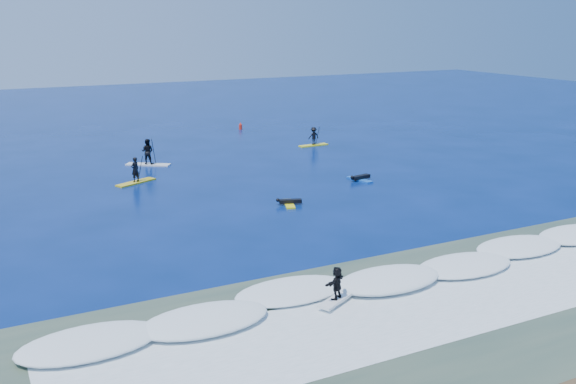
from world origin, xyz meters
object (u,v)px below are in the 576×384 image
sup_paddler_left (135,174)px  wave_surfer (337,285)px  sup_paddler_center (148,154)px  prone_paddler_far (360,178)px  sup_paddler_right (314,137)px  prone_paddler_near (289,202)px  marker_buoy (240,126)px

sup_paddler_left → wave_surfer: bearing=-110.3°
wave_surfer → sup_paddler_center: bearing=61.9°
sup_paddler_center → prone_paddler_far: sup_paddler_center is taller
sup_paddler_center → wave_surfer: size_ratio=1.64×
sup_paddler_right → prone_paddler_near: bearing=-126.4°
prone_paddler_far → wave_surfer: 19.97m
wave_surfer → prone_paddler_near: bearing=42.5°
sup_paddler_right → marker_buoy: sup_paddler_right is taller
sup_paddler_left → wave_surfer: size_ratio=1.51×
sup_paddler_left → prone_paddler_far: sup_paddler_left is taller
sup_paddler_left → prone_paddler_near: size_ratio=1.47×
sup_paddler_right → marker_buoy: bearing=99.7°
sup_paddler_center → wave_surfer: 27.38m
prone_paddler_far → marker_buoy: bearing=-12.0°
sup_paddler_left → prone_paddler_far: size_ratio=1.37×
prone_paddler_near → marker_buoy: marker_buoy is taller
sup_paddler_left → marker_buoy: size_ratio=3.87×
sup_paddler_center → marker_buoy: size_ratio=4.22×
wave_surfer → sup_paddler_left: bearing=67.5°
sup_paddler_center → marker_buoy: 17.17m
sup_paddler_left → sup_paddler_center: 5.45m
sup_paddler_right → wave_surfer: 32.12m
sup_paddler_left → marker_buoy: (14.67, 16.76, -0.31)m
sup_paddler_center → sup_paddler_right: bearing=39.1°
sup_paddler_left → wave_surfer: (2.17, -22.38, 0.16)m
sup_paddler_left → sup_paddler_center: (2.18, 4.99, 0.23)m
prone_paddler_far → wave_surfer: size_ratio=1.10×
prone_paddler_far → prone_paddler_near: bearing=104.0°
sup_paddler_center → prone_paddler_far: 16.15m
marker_buoy → prone_paddler_near: bearing=-106.8°
prone_paddler_near → wave_surfer: wave_surfer is taller
prone_paddler_near → marker_buoy: bearing=2.5°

